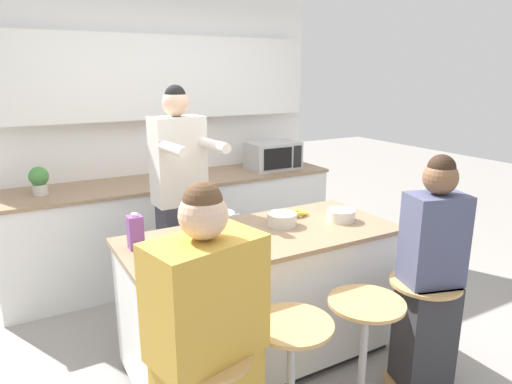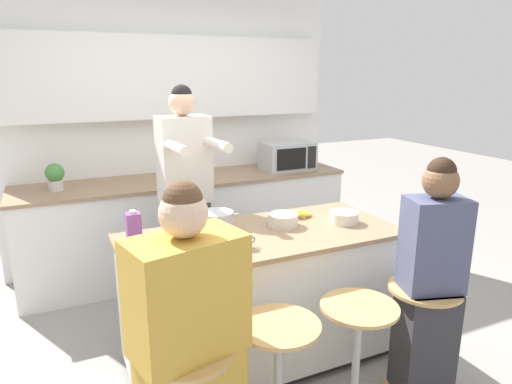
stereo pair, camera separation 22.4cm
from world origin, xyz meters
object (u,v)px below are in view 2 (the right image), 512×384
person_seated_near (429,291)px  banana_bunch (302,214)px  bar_stool_center_left (278,375)px  person_cooking (187,207)px  person_wrapped_blanket (189,351)px  fruit_bowl (344,217)px  potted_plant (55,176)px  cooking_pot (217,223)px  kitchen_island (261,297)px  coffee_cup_far (184,256)px  bar_stool_rightmost (421,332)px  coffee_cup_near (245,242)px  juice_carton (134,229)px  microwave (287,156)px  bar_stool_center_right (357,353)px

person_seated_near → banana_bunch: 0.97m
bar_stool_center_left → person_cooking: bearing=91.5°
person_wrapped_blanket → banana_bunch: 1.43m
person_wrapped_blanket → fruit_bowl: size_ratio=7.68×
bar_stool_center_left → person_wrapped_blanket: 0.54m
person_wrapped_blanket → potted_plant: bearing=88.1°
cooking_pot → kitchen_island: bearing=-19.5°
kitchen_island → cooking_pot: (-0.26, 0.09, 0.52)m
bar_stool_center_left → person_cooking: person_cooking is taller
person_cooking → coffee_cup_far: bearing=-110.2°
person_wrapped_blanket → fruit_bowl: 1.47m
bar_stool_rightmost → potted_plant: size_ratio=3.01×
person_seated_near → cooking_pot: (-0.97, 0.81, 0.29)m
kitchen_island → coffee_cup_near: bearing=-136.7°
fruit_bowl → coffee_cup_near: size_ratio=1.80×
bar_stool_center_left → coffee_cup_far: size_ratio=5.75×
bar_stool_rightmost → juice_carton: size_ratio=3.29×
cooking_pot → juice_carton: (-0.50, 0.05, 0.02)m
kitchen_island → cooking_pot: size_ratio=5.91×
bar_stool_rightmost → coffee_cup_near: bearing=149.9°
coffee_cup_near → kitchen_island: bearing=43.3°
fruit_bowl → coffee_cup_far: (-1.17, -0.21, 0.00)m
fruit_bowl → microwave: 1.68m
kitchen_island → bar_stool_center_left: kitchen_island is taller
banana_bunch → microwave: size_ratio=0.31×
microwave → fruit_bowl: bearing=-105.5°
bar_stool_rightmost → coffee_cup_near: size_ratio=6.56×
microwave → bar_stool_center_left: bearing=-119.5°
coffee_cup_near → banana_bunch: 0.69m
coffee_cup_near → coffee_cup_far: bearing=-168.8°
kitchen_island → person_seated_near: (0.71, -0.72, 0.22)m
cooking_pot → banana_bunch: (0.66, 0.08, -0.05)m
fruit_bowl → microwave: bearing=74.5°
bar_stool_center_left → potted_plant: (-0.90, 2.31, 0.64)m
cooking_pot → person_cooking: bearing=90.8°
bar_stool_center_right → fruit_bowl: size_ratio=3.64×
bar_stool_center_left → fruit_bowl: size_ratio=3.64×
bar_stool_rightmost → person_cooking: (-0.97, 1.43, 0.49)m
fruit_bowl → microwave: (0.45, 1.61, 0.12)m
cooking_pot → microwave: 1.97m
juice_carton → cooking_pot: bearing=-5.4°
kitchen_island → juice_carton: 0.94m
kitchen_island → bar_stool_center_left: bearing=-108.7°
kitchen_island → person_wrapped_blanket: bearing=-134.0°
person_wrapped_blanket → coffee_cup_near: bearing=34.4°
bar_stool_center_left → coffee_cup_near: 0.73m
person_wrapped_blanket → microwave: person_wrapped_blanket is taller
cooking_pot → coffee_cup_far: bearing=-131.7°
person_wrapped_blanket → coffee_cup_far: 0.54m
kitchen_island → coffee_cup_far: coffee_cup_far is taller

